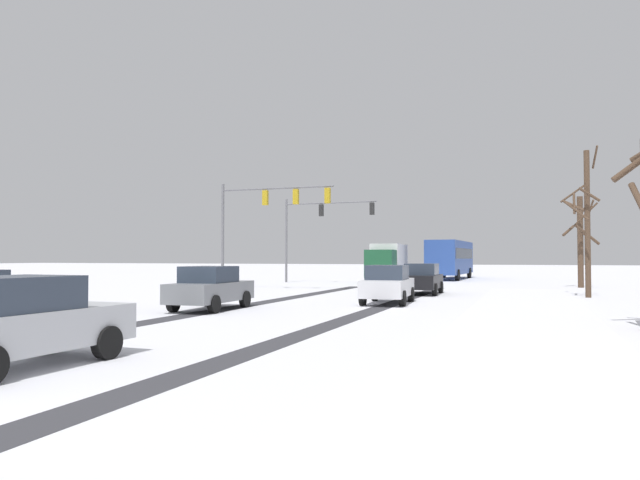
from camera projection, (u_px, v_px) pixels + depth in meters
wheel_track_left_lane at (242, 306)px, 23.00m from camera, size 0.93×32.68×0.01m
wheel_track_right_lane at (373, 310)px, 21.17m from camera, size 0.80×32.68×0.01m
sidewalk_kerb_right at (528, 318)px, 17.96m from camera, size 4.00×32.68×0.12m
traffic_signal_near_left at (266, 210)px, 34.82m from camera, size 7.30×0.48×6.50m
traffic_signal_far_left at (317, 221)px, 44.23m from camera, size 7.42×0.46×6.50m
car_black_lead at (422, 279)px, 30.43m from camera, size 1.90×4.14×1.62m
car_white_second at (388, 284)px, 24.26m from camera, size 2.02×4.19×1.62m
car_grey_third at (210, 288)px, 21.41m from camera, size 1.98×4.17×1.62m
car_silver_fifth at (18, 322)px, 10.12m from camera, size 1.95×4.16×1.62m
bus_oncoming at (451, 257)px, 51.63m from camera, size 2.99×11.09×3.38m
box_truck_delivery at (387, 261)px, 46.32m from camera, size 2.56×7.49×3.02m
bare_tree_sidewalk_mid at (586, 219)px, 28.01m from camera, size 1.77×2.34×7.34m
bare_tree_sidewalk_far at (580, 237)px, 37.08m from camera, size 2.25×2.24×5.88m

